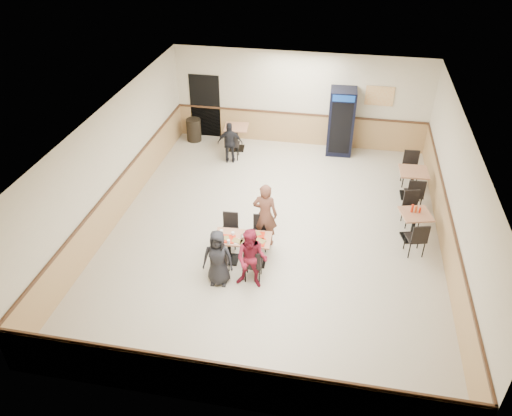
% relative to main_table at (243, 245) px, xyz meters
% --- Properties ---
extents(ground, '(10.00, 10.00, 0.00)m').
position_rel_main_table_xyz_m(ground, '(0.53, 1.26, -0.45)').
color(ground, beige).
rests_on(ground, ground).
extents(room_shell, '(10.00, 10.00, 10.00)m').
position_rel_main_table_xyz_m(room_shell, '(2.30, 3.81, 0.13)').
color(room_shell, silver).
rests_on(room_shell, ground).
extents(main_table, '(1.29, 0.69, 0.67)m').
position_rel_main_table_xyz_m(main_table, '(0.00, 0.00, 0.00)').
color(main_table, black).
rests_on(main_table, ground).
extents(main_chairs, '(1.18, 1.52, 0.85)m').
position_rel_main_table_xyz_m(main_chairs, '(-0.04, -0.00, -0.02)').
color(main_chairs, black).
rests_on(main_chairs, ground).
extents(diner_woman_left, '(0.68, 0.47, 1.33)m').
position_rel_main_table_xyz_m(diner_woman_left, '(-0.37, -0.78, 0.22)').
color(diner_woman_left, black).
rests_on(diner_woman_left, ground).
extents(diner_woman_right, '(0.73, 0.58, 1.43)m').
position_rel_main_table_xyz_m(diner_woman_right, '(0.35, -0.75, 0.27)').
color(diner_woman_right, maroon).
rests_on(diner_woman_right, ground).
extents(diner_man_opposite, '(0.60, 0.41, 1.61)m').
position_rel_main_table_xyz_m(diner_man_opposite, '(0.37, 0.78, 0.36)').
color(diner_man_opposite, brown).
rests_on(diner_man_opposite, ground).
extents(lone_diner, '(0.79, 0.43, 1.28)m').
position_rel_main_table_xyz_m(lone_diner, '(-1.36, 4.58, 0.19)').
color(lone_diner, black).
rests_on(lone_diner, ground).
extents(tabletop_clutter, '(1.11, 0.58, 0.12)m').
position_rel_main_table_xyz_m(tabletop_clutter, '(0.01, -0.05, 0.25)').
color(tabletop_clutter, red).
rests_on(tabletop_clutter, main_table).
extents(side_table_near, '(0.83, 0.83, 0.73)m').
position_rel_main_table_xyz_m(side_table_near, '(3.83, 1.60, 0.04)').
color(side_table_near, black).
rests_on(side_table_near, ground).
extents(side_table_near_chair_south, '(0.52, 0.52, 0.92)m').
position_rel_main_table_xyz_m(side_table_near_chair_south, '(3.83, 1.02, 0.01)').
color(side_table_near_chair_south, black).
rests_on(side_table_near_chair_south, ground).
extents(side_table_near_chair_north, '(0.52, 0.52, 0.92)m').
position_rel_main_table_xyz_m(side_table_near_chair_north, '(3.83, 2.19, 0.01)').
color(side_table_near_chair_north, black).
rests_on(side_table_near_chair_north, ground).
extents(side_table_far, '(0.78, 0.78, 0.80)m').
position_rel_main_table_xyz_m(side_table_far, '(3.92, 3.55, 0.08)').
color(side_table_far, black).
rests_on(side_table_far, ground).
extents(side_table_far_chair_south, '(0.49, 0.49, 1.01)m').
position_rel_main_table_xyz_m(side_table_far_chair_south, '(3.92, 2.91, 0.06)').
color(side_table_far_chair_south, black).
rests_on(side_table_far_chair_south, ground).
extents(side_table_far_chair_north, '(0.49, 0.49, 1.01)m').
position_rel_main_table_xyz_m(side_table_far_chair_north, '(3.92, 4.19, 0.06)').
color(side_table_far_chair_north, black).
rests_on(side_table_far_chair_north, ground).
extents(condiment_caddy, '(0.23, 0.06, 0.20)m').
position_rel_main_table_xyz_m(condiment_caddy, '(3.80, 1.65, 0.37)').
color(condiment_caddy, red).
rests_on(condiment_caddy, side_table_near).
extents(back_table, '(0.80, 0.80, 0.78)m').
position_rel_main_table_xyz_m(back_table, '(-1.36, 5.46, 0.07)').
color(back_table, black).
rests_on(back_table, ground).
extents(back_table_chair_lone, '(0.50, 0.50, 0.98)m').
position_rel_main_table_xyz_m(back_table_chair_lone, '(-1.36, 4.84, 0.04)').
color(back_table_chair_lone, black).
rests_on(back_table_chair_lone, ground).
extents(pepsi_cooler, '(0.81, 0.82, 2.07)m').
position_rel_main_table_xyz_m(pepsi_cooler, '(1.86, 5.86, 0.59)').
color(pepsi_cooler, black).
rests_on(pepsi_cooler, ground).
extents(trash_bin, '(0.47, 0.47, 0.75)m').
position_rel_main_table_xyz_m(trash_bin, '(-2.88, 5.81, -0.07)').
color(trash_bin, black).
rests_on(trash_bin, ground).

